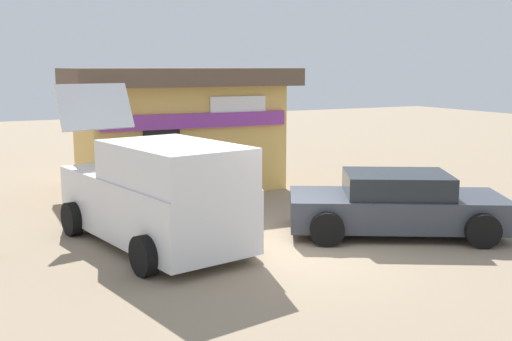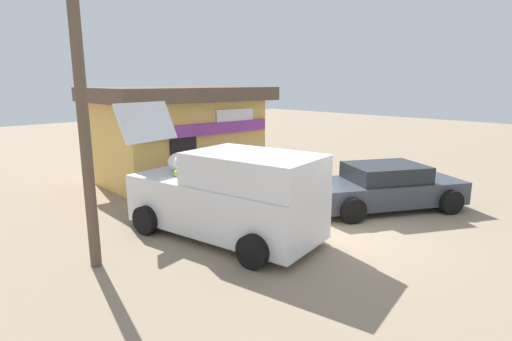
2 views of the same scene
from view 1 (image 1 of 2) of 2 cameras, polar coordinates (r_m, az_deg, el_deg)
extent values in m
plane|color=gray|center=(11.28, 2.56, -7.05)|extent=(60.00, 60.00, 0.00)
cube|color=#E0B259|center=(16.75, -7.24, 3.14)|extent=(5.11, 3.26, 2.74)
cube|color=purple|center=(15.20, -5.44, 4.60)|extent=(4.74, 0.31, 0.36)
cube|color=black|center=(15.06, -8.64, 0.97)|extent=(0.90, 0.10, 2.00)
cube|color=white|center=(15.60, -1.66, 5.77)|extent=(1.50, 0.12, 0.60)
cube|color=brown|center=(16.65, -7.35, 8.59)|extent=(5.83, 3.97, 0.44)
cube|color=silver|center=(11.42, -9.57, -3.24)|extent=(2.49, 4.61, 1.08)
cube|color=silver|center=(10.54, -7.58, 0.62)|extent=(2.13, 2.96, 0.68)
cube|color=black|center=(9.45, -3.61, -0.55)|extent=(1.47, 0.34, 0.52)
cube|color=silver|center=(13.33, -14.65, 5.72)|extent=(1.63, 0.74, 0.94)
ellipsoid|color=silver|center=(12.51, -12.28, 1.23)|extent=(0.48, 0.40, 0.40)
ellipsoid|color=silver|center=(12.69, -12.23, 1.45)|extent=(0.53, 0.44, 0.44)
ellipsoid|color=silver|center=(12.69, -11.67, 1.38)|extent=(0.48, 0.40, 0.40)
cylinder|color=#64A340|center=(12.23, -13.27, 0.39)|extent=(0.22, 0.27, 0.14)
cylinder|color=#6EA040|center=(12.60, -12.11, 0.74)|extent=(0.19, 0.26, 0.16)
cube|color=black|center=(13.48, -13.98, -3.42)|extent=(1.64, 0.37, 0.16)
cube|color=red|center=(13.14, -16.80, -1.60)|extent=(0.15, 0.08, 0.20)
cube|color=red|center=(13.67, -11.48, -0.96)|extent=(0.15, 0.08, 0.20)
cylinder|color=black|center=(9.83, -10.27, -7.74)|extent=(0.33, 0.68, 0.65)
cylinder|color=black|center=(10.78, -1.31, -6.04)|extent=(0.33, 0.68, 0.65)
cylinder|color=black|center=(12.46, -16.59, -4.29)|extent=(0.33, 0.68, 0.65)
cylinder|color=black|center=(13.22, -8.96, -3.22)|extent=(0.33, 0.68, 0.65)
cube|color=#383D47|center=(12.34, 12.77, -3.56)|extent=(4.40, 3.52, 0.60)
cube|color=#1E2328|center=(12.24, 12.86, -1.22)|extent=(2.45, 2.28, 0.43)
cylinder|color=black|center=(11.85, 20.20, -5.25)|extent=(0.66, 0.50, 0.63)
cylinder|color=black|center=(13.56, 17.88, -3.29)|extent=(0.66, 0.50, 0.63)
cylinder|color=black|center=(11.32, 6.58, -5.39)|extent=(0.66, 0.50, 0.63)
cylinder|color=black|center=(13.10, 6.02, -3.31)|extent=(0.66, 0.50, 0.63)
cylinder|color=navy|center=(14.02, -5.19, -2.06)|extent=(0.15, 0.15, 0.81)
cylinder|color=navy|center=(13.96, -3.82, -2.10)|extent=(0.15, 0.15, 0.81)
cylinder|color=#CC4C3F|center=(13.86, -4.54, 0.73)|extent=(0.47, 0.47, 0.58)
sphere|color=brown|center=(13.81, -4.56, 2.36)|extent=(0.22, 0.22, 0.22)
cylinder|color=#CC4C3F|center=(13.91, -5.52, 0.80)|extent=(0.09, 0.09, 0.55)
cylinder|color=#CC4C3F|center=(13.82, -3.57, 0.77)|extent=(0.09, 0.09, 0.55)
cylinder|color=#4C4C51|center=(13.80, -10.79, -2.26)|extent=(0.15, 0.15, 0.87)
cylinder|color=#4C4C51|center=(13.49, -10.32, -2.52)|extent=(0.15, 0.15, 0.87)
cylinder|color=gold|center=(13.61, -9.64, 0.24)|extent=(0.71, 0.37, 0.63)
sphere|color=tan|center=(13.70, -8.31, 1.38)|extent=(0.24, 0.24, 0.24)
cylinder|color=gold|center=(13.94, -9.00, 0.00)|extent=(0.09, 0.09, 0.59)
cylinder|color=gold|center=(13.50, -8.28, -0.29)|extent=(0.09, 0.09, 0.59)
ellipsoid|color=silver|center=(13.89, -14.69, -3.35)|extent=(0.64, 0.52, 0.39)
cylinder|color=#5AAA2E|center=(13.84, -15.20, -4.00)|extent=(0.17, 0.25, 0.11)
cylinder|color=#5A9C2F|center=(14.07, -13.66, -3.66)|extent=(0.28, 0.20, 0.14)
cylinder|color=#54A63F|center=(14.08, -14.49, -3.77)|extent=(0.13, 0.32, 0.10)
cylinder|color=olive|center=(13.61, -14.79, -4.23)|extent=(0.26, 0.27, 0.11)
cylinder|color=silver|center=(15.10, 5.07, -2.18)|extent=(0.28, 0.28, 0.32)
camera|label=2|loc=(4.51, -56.52, 7.29)|focal=28.67mm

